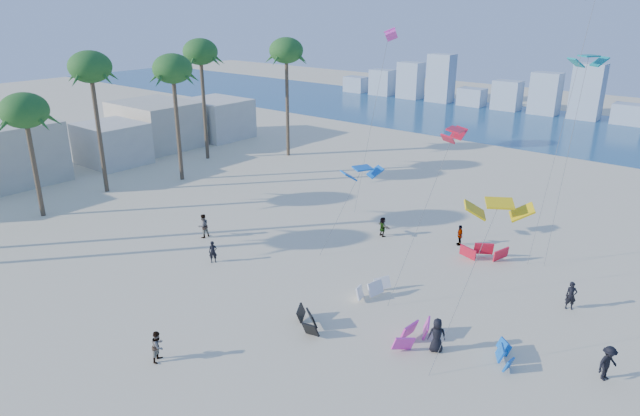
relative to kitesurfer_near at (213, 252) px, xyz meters
The scene contains 10 objects.
ground 12.75m from the kitesurfer_near, 73.87° to the right, with size 220.00×220.00×0.00m, color beige.
ocean 59.88m from the kitesurfer_near, 86.61° to the left, with size 220.00×220.00×0.00m, color navy.
kitesurfer_near is the anchor object (origin of this frame).
kitesurfer_mid 11.44m from the kitesurfer_near, 54.15° to the right, with size 0.81×0.63×1.67m, color gray.
kitesurfers_far 13.64m from the kitesurfer_near, 24.12° to the left, with size 29.56×14.24×1.89m.
grounded_kites 17.45m from the kitesurfer_near, 17.52° to the left, with size 20.30×17.22×1.07m.
flying_kites 21.84m from the kitesurfer_near, 34.81° to the left, with size 33.16×24.89×18.56m.
palm_row 21.23m from the kitesurfer_near, 167.73° to the left, with size 10.05×44.80×15.00m.
beachfront_buildings 31.41m from the kitesurfer_near, 164.10° to the left, with size 11.50×43.00×6.00m.
distant_skyline 69.85m from the kitesurfer_near, 88.07° to the left, with size 85.00×3.00×8.40m.
Camera 1 is at (24.80, -10.48, 17.17)m, focal length 31.55 mm.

